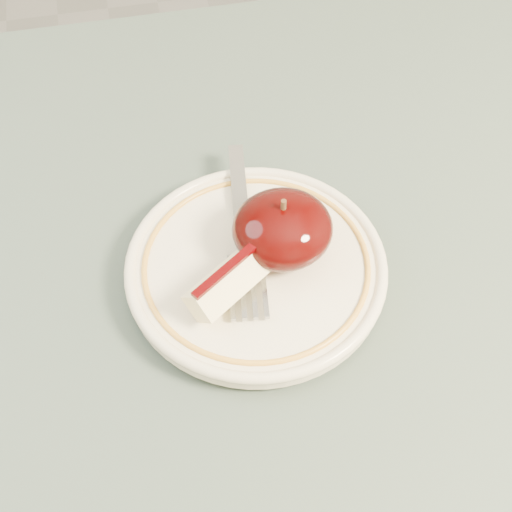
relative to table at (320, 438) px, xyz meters
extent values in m
cylinder|color=brown|center=(0.40, 0.40, -0.31)|extent=(0.05, 0.05, 0.71)
cube|color=#3E4D46|center=(0.00, 0.00, 0.07)|extent=(0.90, 0.90, 0.04)
cylinder|color=beige|center=(-0.03, 0.10, 0.09)|extent=(0.11, 0.11, 0.01)
cylinder|color=beige|center=(-0.03, 0.10, 0.10)|extent=(0.19, 0.19, 0.01)
torus|color=beige|center=(-0.03, 0.10, 0.10)|extent=(0.20, 0.20, 0.01)
torus|color=gold|center=(-0.03, 0.10, 0.11)|extent=(0.17, 0.17, 0.00)
ellipsoid|color=black|center=(-0.01, 0.11, 0.13)|extent=(0.07, 0.07, 0.05)
cylinder|color=#472D19|center=(-0.01, 0.11, 0.15)|extent=(0.00, 0.00, 0.01)
cube|color=#FBEEB9|center=(-0.05, 0.08, 0.12)|extent=(0.08, 0.07, 0.03)
cube|color=#340103|center=(-0.05, 0.08, 0.14)|extent=(0.06, 0.05, 0.00)
cube|color=#94979C|center=(-0.03, 0.17, 0.11)|extent=(0.02, 0.09, 0.00)
cube|color=#94979C|center=(-0.04, 0.12, 0.11)|extent=(0.01, 0.03, 0.00)
cube|color=#94979C|center=(-0.04, 0.10, 0.11)|extent=(0.03, 0.02, 0.00)
cube|color=#94979C|center=(-0.03, 0.07, 0.11)|extent=(0.01, 0.04, 0.00)
cube|color=#94979C|center=(-0.04, 0.07, 0.11)|extent=(0.01, 0.04, 0.00)
cube|color=#94979C|center=(-0.05, 0.07, 0.11)|extent=(0.01, 0.04, 0.00)
cube|color=#94979C|center=(-0.05, 0.07, 0.11)|extent=(0.01, 0.04, 0.00)
camera|label=1|loc=(-0.09, -0.20, 0.53)|focal=50.00mm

